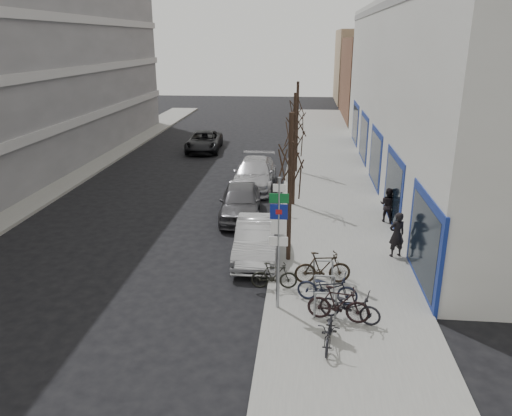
% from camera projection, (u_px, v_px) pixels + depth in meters
% --- Properties ---
extents(ground, '(120.00, 120.00, 0.00)m').
position_uv_depth(ground, '(199.00, 307.00, 15.32)').
color(ground, black).
rests_on(ground, ground).
extents(sidewalk_east, '(5.00, 70.00, 0.15)m').
position_uv_depth(sidewalk_east, '(332.00, 207.00, 24.31)').
color(sidewalk_east, slate).
rests_on(sidewalk_east, ground).
extents(sidewalk_west, '(3.00, 70.00, 0.15)m').
position_uv_depth(sidewalk_west, '(29.00, 197.00, 25.73)').
color(sidewalk_west, slate).
rests_on(sidewalk_west, ground).
extents(brick_building_far, '(12.00, 14.00, 8.00)m').
position_uv_depth(brick_building_far, '(404.00, 79.00, 50.56)').
color(brick_building_far, brown).
rests_on(brick_building_far, ground).
extents(tan_building_far, '(13.00, 12.00, 9.00)m').
position_uv_depth(tan_building_far, '(387.00, 66.00, 64.49)').
color(tan_building_far, '#937A5B').
rests_on(tan_building_far, ground).
extents(highway_sign_pole, '(0.55, 0.10, 4.20)m').
position_uv_depth(highway_sign_pole, '(279.00, 236.00, 14.30)').
color(highway_sign_pole, gray).
rests_on(highway_sign_pole, ground).
extents(bike_rack, '(0.66, 2.26, 0.83)m').
position_uv_depth(bike_rack, '(324.00, 285.00, 15.33)').
color(bike_rack, gray).
rests_on(bike_rack, sidewalk_east).
extents(tree_near, '(1.80, 1.80, 5.50)m').
position_uv_depth(tree_near, '(291.00, 153.00, 17.06)').
color(tree_near, black).
rests_on(tree_near, ground).
extents(tree_mid, '(1.80, 1.80, 5.50)m').
position_uv_depth(tree_mid, '(295.00, 123.00, 23.19)').
color(tree_mid, black).
rests_on(tree_mid, ground).
extents(tree_far, '(1.80, 1.80, 5.50)m').
position_uv_depth(tree_far, '(297.00, 106.00, 29.32)').
color(tree_far, black).
rests_on(tree_far, ground).
extents(meter_front, '(0.10, 0.08, 1.27)m').
position_uv_depth(meter_front, '(275.00, 245.00, 17.66)').
color(meter_front, gray).
rests_on(meter_front, sidewalk_east).
extents(meter_mid, '(0.10, 0.08, 1.27)m').
position_uv_depth(meter_mid, '(283.00, 198.00, 22.84)').
color(meter_mid, gray).
rests_on(meter_mid, sidewalk_east).
extents(meter_back, '(0.10, 0.08, 1.27)m').
position_uv_depth(meter_back, '(287.00, 169.00, 28.03)').
color(meter_back, gray).
rests_on(meter_back, sidewalk_east).
extents(bike_near_left, '(0.68, 1.64, 0.97)m').
position_uv_depth(bike_near_left, '(330.00, 329.00, 13.01)').
color(bike_near_left, black).
rests_on(bike_near_left, sidewalk_east).
extents(bike_near_right, '(1.87, 0.83, 1.10)m').
position_uv_depth(bike_near_right, '(339.00, 304.00, 14.14)').
color(bike_near_right, black).
rests_on(bike_near_right, sidewalk_east).
extents(bike_mid_curb, '(1.95, 0.95, 1.14)m').
position_uv_depth(bike_mid_curb, '(328.00, 285.00, 15.15)').
color(bike_mid_curb, black).
rests_on(bike_mid_curb, sidewalk_east).
extents(bike_mid_inner, '(1.54, 0.55, 0.92)m').
position_uv_depth(bike_mid_inner, '(274.00, 275.00, 16.03)').
color(bike_mid_inner, black).
rests_on(bike_mid_inner, sidewalk_east).
extents(bike_far_curb, '(1.86, 1.09, 1.09)m').
position_uv_depth(bike_far_curb, '(350.00, 303.00, 14.16)').
color(bike_far_curb, black).
rests_on(bike_far_curb, sidewalk_east).
extents(bike_far_inner, '(1.94, 0.81, 1.14)m').
position_uv_depth(bike_far_inner, '(323.00, 267.00, 16.34)').
color(bike_far_inner, black).
rests_on(bike_far_inner, sidewalk_east).
extents(parked_car_front, '(1.64, 4.41, 1.44)m').
position_uv_depth(parked_car_front, '(257.00, 239.00, 18.65)').
color(parked_car_front, '#B6B7BB').
rests_on(parked_car_front, ground).
extents(parked_car_mid, '(2.17, 4.65, 1.54)m').
position_uv_depth(parked_car_mid, '(240.00, 201.00, 22.82)').
color(parked_car_mid, '#4D4C51').
rests_on(parked_car_mid, ground).
extents(parked_car_back, '(2.25, 5.41, 1.56)m').
position_uv_depth(parked_car_back, '(254.00, 174.00, 27.51)').
color(parked_car_back, '#ADACB2').
rests_on(parked_car_back, ground).
extents(lane_car, '(2.65, 5.22, 1.41)m').
position_uv_depth(lane_car, '(204.00, 141.00, 36.61)').
color(lane_car, black).
rests_on(lane_car, ground).
extents(pedestrian_near, '(0.73, 0.60, 1.72)m').
position_uv_depth(pedestrian_near, '(397.00, 234.00, 18.31)').
color(pedestrian_near, black).
rests_on(pedestrian_near, sidewalk_east).
extents(pedestrian_far, '(0.70, 0.65, 1.57)m').
position_uv_depth(pedestrian_far, '(388.00, 205.00, 21.87)').
color(pedestrian_far, black).
rests_on(pedestrian_far, sidewalk_east).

